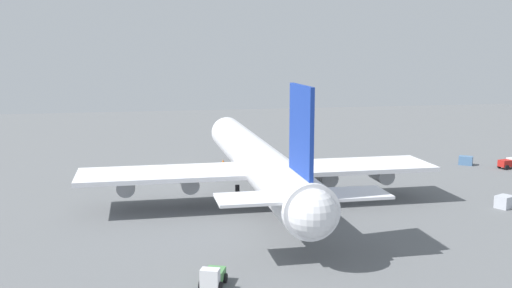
{
  "coord_description": "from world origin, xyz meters",
  "views": [
    {
      "loc": [
        -94.54,
        18.98,
        25.32
      ],
      "look_at": [
        0.0,
        0.0,
        9.39
      ],
      "focal_mm": 41.52,
      "sensor_mm": 36.0,
      "label": 1
    }
  ],
  "objects_px": {
    "cargo_loader": "(508,163)",
    "safety_cone_nose": "(223,161)",
    "baggage_tug": "(213,277)",
    "catering_truck": "(92,177)",
    "cargo_airplane": "(256,161)",
    "cargo_container_aft": "(466,161)",
    "cargo_container_fore": "(505,202)"
  },
  "relations": [
    {
      "from": "baggage_tug",
      "to": "safety_cone_nose",
      "type": "bearing_deg",
      "value": -9.13
    },
    {
      "from": "cargo_loader",
      "to": "cargo_airplane",
      "type": "bearing_deg",
      "value": 104.35
    },
    {
      "from": "cargo_loader",
      "to": "safety_cone_nose",
      "type": "height_order",
      "value": "cargo_loader"
    },
    {
      "from": "baggage_tug",
      "to": "catering_truck",
      "type": "distance_m",
      "value": 55.18
    },
    {
      "from": "cargo_airplane",
      "to": "cargo_container_fore",
      "type": "xyz_separation_m",
      "value": [
        -12.87,
        -37.59,
        -5.62
      ]
    },
    {
      "from": "baggage_tug",
      "to": "cargo_container_fore",
      "type": "relative_size",
      "value": 1.32
    },
    {
      "from": "baggage_tug",
      "to": "catering_truck",
      "type": "relative_size",
      "value": 1.1
    },
    {
      "from": "cargo_airplane",
      "to": "catering_truck",
      "type": "relative_size",
      "value": 18.01
    },
    {
      "from": "baggage_tug",
      "to": "cargo_container_aft",
      "type": "xyz_separation_m",
      "value": [
        54.71,
        -61.98,
        -0.21
      ]
    },
    {
      "from": "cargo_container_fore",
      "to": "safety_cone_nose",
      "type": "height_order",
      "value": "cargo_container_fore"
    },
    {
      "from": "cargo_container_fore",
      "to": "cargo_container_aft",
      "type": "height_order",
      "value": "cargo_container_fore"
    },
    {
      "from": "cargo_container_aft",
      "to": "catering_truck",
      "type": "bearing_deg",
      "value": 91.41
    },
    {
      "from": "cargo_loader",
      "to": "cargo_container_fore",
      "type": "relative_size",
      "value": 1.26
    },
    {
      "from": "catering_truck",
      "to": "cargo_container_aft",
      "type": "xyz_separation_m",
      "value": [
        1.92,
        -78.04,
        -0.24
      ]
    },
    {
      "from": "cargo_container_fore",
      "to": "cargo_container_aft",
      "type": "relative_size",
      "value": 0.98
    },
    {
      "from": "cargo_loader",
      "to": "cargo_container_aft",
      "type": "height_order",
      "value": "cargo_loader"
    },
    {
      "from": "baggage_tug",
      "to": "cargo_container_fore",
      "type": "distance_m",
      "value": 54.04
    },
    {
      "from": "cargo_container_fore",
      "to": "cargo_container_aft",
      "type": "xyz_separation_m",
      "value": [
        32.69,
        -12.62,
        -0.03
      ]
    },
    {
      "from": "cargo_airplane",
      "to": "baggage_tug",
      "type": "height_order",
      "value": "cargo_airplane"
    },
    {
      "from": "cargo_airplane",
      "to": "safety_cone_nose",
      "type": "distance_m",
      "value": 32.85
    },
    {
      "from": "cargo_airplane",
      "to": "cargo_container_aft",
      "type": "bearing_deg",
      "value": -68.47
    },
    {
      "from": "catering_truck",
      "to": "cargo_container_aft",
      "type": "height_order",
      "value": "catering_truck"
    },
    {
      "from": "cargo_airplane",
      "to": "cargo_container_fore",
      "type": "distance_m",
      "value": 40.13
    },
    {
      "from": "cargo_airplane",
      "to": "catering_truck",
      "type": "height_order",
      "value": "cargo_airplane"
    },
    {
      "from": "catering_truck",
      "to": "safety_cone_nose",
      "type": "distance_m",
      "value": 30.45
    },
    {
      "from": "cargo_container_fore",
      "to": "safety_cone_nose",
      "type": "relative_size",
      "value": 3.99
    },
    {
      "from": "cargo_container_aft",
      "to": "cargo_airplane",
      "type": "bearing_deg",
      "value": 111.53
    },
    {
      "from": "cargo_loader",
      "to": "catering_truck",
      "type": "bearing_deg",
      "value": 87.71
    },
    {
      "from": "baggage_tug",
      "to": "cargo_loader",
      "type": "height_order",
      "value": "baggage_tug"
    },
    {
      "from": "cargo_airplane",
      "to": "cargo_container_aft",
      "type": "distance_m",
      "value": 54.28
    },
    {
      "from": "baggage_tug",
      "to": "safety_cone_nose",
      "type": "height_order",
      "value": "baggage_tug"
    },
    {
      "from": "cargo_airplane",
      "to": "cargo_loader",
      "type": "xyz_separation_m",
      "value": [
        14.52,
        -56.74,
        -5.42
      ]
    }
  ]
}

